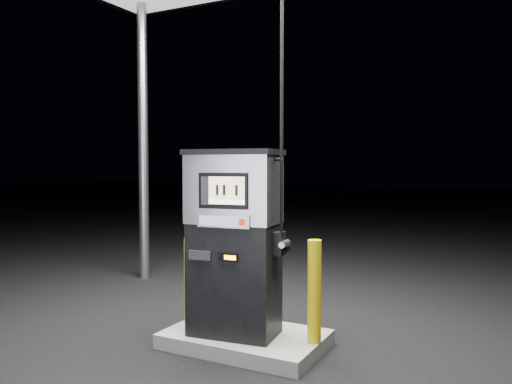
% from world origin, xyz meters
% --- Properties ---
extents(ground, '(80.00, 80.00, 0.00)m').
position_xyz_m(ground, '(0.00, 0.00, 0.00)').
color(ground, black).
rests_on(ground, ground).
extents(pump_island, '(1.60, 1.00, 0.15)m').
position_xyz_m(pump_island, '(0.00, 0.00, 0.07)').
color(pump_island, slate).
rests_on(pump_island, ground).
extents(fuel_dispenser, '(1.06, 0.66, 3.90)m').
position_xyz_m(fuel_dispenser, '(-0.07, -0.10, 1.12)').
color(fuel_dispenser, black).
rests_on(fuel_dispenser, pump_island).
extents(bollard_left, '(0.13, 0.13, 0.92)m').
position_xyz_m(bollard_left, '(-0.74, 0.07, 0.61)').
color(bollard_left, '#C8B10B').
rests_on(bollard_left, pump_island).
extents(bollard_right, '(0.17, 0.17, 1.00)m').
position_xyz_m(bollard_right, '(0.74, 0.05, 0.65)').
color(bollard_right, '#C8B10B').
rests_on(bollard_right, pump_island).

